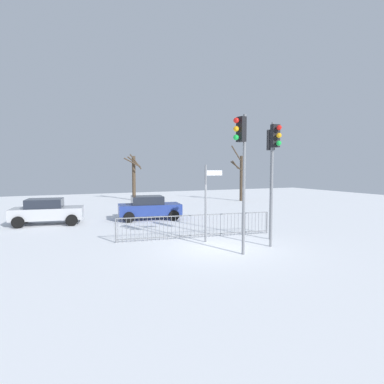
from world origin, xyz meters
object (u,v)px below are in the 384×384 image
object	(u,v)px
traffic_light_rear_right	(271,158)
bare_tree_left	(134,176)
traffic_light_mid_left	(274,156)
bare_tree_centre	(241,176)
car_silver_near	(47,211)
car_blue_mid	(149,207)
direction_sign_post	(207,199)
traffic_light_rear_left	(242,153)

from	to	relation	value
traffic_light_rear_right	bare_tree_left	world-z (taller)	traffic_light_rear_right
traffic_light_mid_left	bare_tree_centre	size ratio (longest dim) A/B	0.93
car_silver_near	car_blue_mid	world-z (taller)	same
traffic_light_rear_right	car_silver_near	size ratio (longest dim) A/B	1.25
direction_sign_post	car_silver_near	bearing A→B (deg)	138.53
traffic_light_mid_left	car_silver_near	world-z (taller)	traffic_light_mid_left
traffic_light_rear_right	traffic_light_mid_left	size ratio (longest dim) A/B	1.00
direction_sign_post	bare_tree_centre	xyz separation A→B (m)	(10.75, 14.29, 0.53)
traffic_light_rear_right	traffic_light_mid_left	xyz separation A→B (m)	(-0.88, -1.38, 0.01)
car_blue_mid	bare_tree_left	distance (m)	12.46
traffic_light_mid_left	car_silver_near	xyz separation A→B (m)	(-8.44, 9.48, -2.91)
traffic_light_rear_right	bare_tree_left	xyz separation A→B (m)	(-1.52, 19.69, -1.28)
traffic_light_rear_left	bare_tree_centre	bearing A→B (deg)	-43.07
car_silver_near	bare_tree_centre	bearing A→B (deg)	30.09
car_silver_near	bare_tree_left	world-z (taller)	bare_tree_left
traffic_light_rear_right	traffic_light_mid_left	distance (m)	1.64
traffic_light_rear_left	car_blue_mid	xyz separation A→B (m)	(-0.81, 9.31, -3.00)
traffic_light_rear_left	traffic_light_mid_left	xyz separation A→B (m)	(1.81, 0.44, -0.09)
traffic_light_mid_left	bare_tree_left	bearing A→B (deg)	-85.84
traffic_light_rear_left	car_silver_near	world-z (taller)	traffic_light_rear_left
traffic_light_rear_left	bare_tree_left	bearing A→B (deg)	-13.90
traffic_light_mid_left	traffic_light_rear_left	bearing A→B (deg)	16.10
car_blue_mid	bare_tree_left	bearing A→B (deg)	88.64
traffic_light_rear_right	bare_tree_centre	world-z (taller)	bare_tree_centre
direction_sign_post	car_blue_mid	size ratio (longest dim) A/B	0.84
traffic_light_rear_left	car_silver_near	distance (m)	12.30
traffic_light_rear_left	bare_tree_left	distance (m)	21.58
car_blue_mid	direction_sign_post	bearing A→B (deg)	-77.26
car_blue_mid	traffic_light_rear_right	bearing A→B (deg)	-57.12
direction_sign_post	car_blue_mid	distance (m)	7.04
direction_sign_post	bare_tree_centre	world-z (taller)	bare_tree_centre
traffic_light_rear_left	traffic_light_rear_right	bearing A→B (deg)	-66.67
traffic_light_mid_left	car_silver_near	bearing A→B (deg)	-45.90
bare_tree_left	bare_tree_centre	world-z (taller)	bare_tree_centre
traffic_light_rear_left	bare_tree_centre	size ratio (longest dim) A/B	0.96
traffic_light_rear_right	bare_tree_left	bearing A→B (deg)	116.09
direction_sign_post	car_silver_near	distance (m)	9.96
traffic_light_rear_left	car_blue_mid	size ratio (longest dim) A/B	1.29
direction_sign_post	traffic_light_rear_right	bearing A→B (deg)	-2.77
car_blue_mid	bare_tree_centre	size ratio (longest dim) A/B	0.74
bare_tree_left	traffic_light_rear_right	bearing A→B (deg)	-85.59
traffic_light_rear_right	bare_tree_centre	xyz separation A→B (m)	(7.84, 14.85, -1.26)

